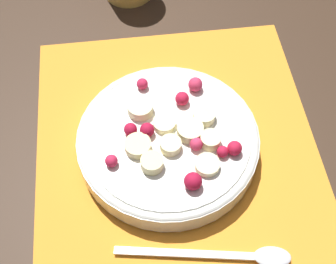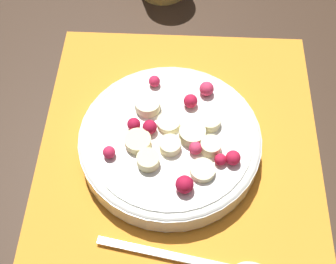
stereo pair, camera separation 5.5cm
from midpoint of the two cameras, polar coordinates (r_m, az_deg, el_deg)
The scene contains 3 objects.
ground_plane at distance 0.62m, azimuth 3.65°, elevation -3.17°, with size 3.00×3.00×0.00m, color #382619.
placemat at distance 0.62m, azimuth 3.66°, elevation -3.03°, with size 0.44×0.37×0.01m.
fruit_bowl at distance 0.60m, azimuth 2.65°, elevation -1.24°, with size 0.23×0.23×0.06m.
Camera 2 is at (0.31, 0.00, 0.54)m, focal length 50.00 mm.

